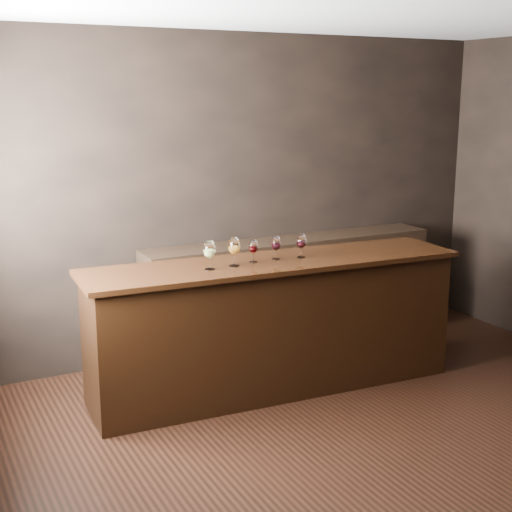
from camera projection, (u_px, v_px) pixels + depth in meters
name	position (u px, v px, depth m)	size (l,w,h in m)	color
ground	(391.00, 447.00, 4.70)	(5.00, 5.00, 0.00)	black
room_shell	(361.00, 174.00, 4.29)	(5.02, 4.52, 2.81)	black
bar_counter	(274.00, 328.00, 5.55)	(2.86, 0.62, 1.00)	black
bar_top	(274.00, 263.00, 5.43)	(2.96, 0.69, 0.04)	black
back_bar_shelf	(291.00, 292.00, 6.53)	(2.78, 0.40, 1.00)	black
glass_white	(209.00, 250.00, 5.12)	(0.09, 0.09, 0.21)	white
glass_amber	(234.00, 247.00, 5.22)	(0.09, 0.09, 0.21)	white
glass_red_a	(253.00, 247.00, 5.35)	(0.07, 0.07, 0.17)	white
glass_red_b	(276.00, 244.00, 5.44)	(0.07, 0.07, 0.17)	white
glass_red_c	(301.00, 242.00, 5.50)	(0.08, 0.08, 0.18)	white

